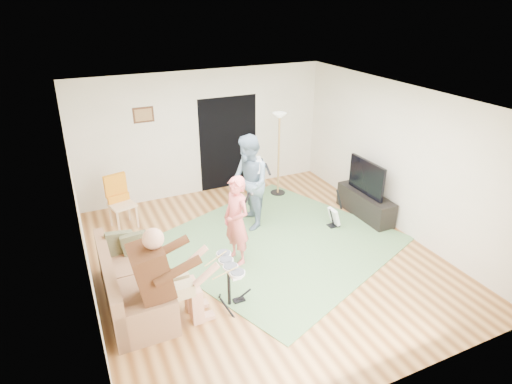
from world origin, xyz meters
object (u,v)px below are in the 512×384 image
sofa (129,288)px  dining_chair (122,209)px  tv_cabinet (365,204)px  television (367,177)px  drum_kit (229,286)px  torchiere_lamp (279,140)px  guitarist (249,183)px  singer (236,221)px  guitar_spare (334,216)px

sofa → dining_chair: dining_chair is taller
sofa → tv_cabinet: 4.85m
tv_cabinet → television: 0.60m
drum_kit → torchiere_lamp: bearing=52.2°
drum_kit → guitarist: size_ratio=0.41×
guitarist → tv_cabinet: guitarist is taller
singer → tv_cabinet: 3.04m
sofa → torchiere_lamp: (3.67, 2.43, 1.00)m
sofa → singer: size_ratio=1.28×
guitarist → tv_cabinet: bearing=81.5°
singer → guitar_spare: singer is taller
guitarist → torchiere_lamp: (1.18, 1.06, 0.36)m
tv_cabinet → television: bearing=180.0°
sofa → guitarist: 2.91m
singer → guitarist: (0.67, 1.02, 0.14)m
guitar_spare → dining_chair: bearing=154.7°
dining_chair → drum_kit: bearing=-86.5°
dining_chair → tv_cabinet: size_ratio=0.74×
guitarist → torchiere_lamp: bearing=138.2°
sofa → drum_kit: size_ratio=2.62×
singer → tv_cabinet: size_ratio=1.09×
drum_kit → torchiere_lamp: size_ratio=0.40×
guitar_spare → torchiere_lamp: bearing=99.2°
singer → torchiere_lamp: torchiere_lamp is taller
singer → guitar_spare: size_ratio=1.96×
drum_kit → television: 3.76m
guitar_spare → singer: bearing=-172.1°
sofa → guitarist: (2.49, 1.36, 0.64)m
dining_chair → tv_cabinet: dining_chair is taller
guitar_spare → sofa: bearing=-170.9°
drum_kit → guitar_spare: size_ratio=0.95×
torchiere_lamp → dining_chair: 3.50m
drum_kit → torchiere_lamp: torchiere_lamp is taller
singer → guitar_spare: bearing=83.7°
guitarist → television: size_ratio=1.82×
drum_kit → television: (3.45, 1.41, 0.52)m
drum_kit → guitarist: (1.20, 2.01, 0.58)m
dining_chair → torchiere_lamp: bearing=-13.8°
singer → guitarist: size_ratio=0.84×
dining_chair → tv_cabinet: bearing=-34.5°
sofa → guitar_spare: bearing=9.1°
singer → sofa: bearing=-93.7°
tv_cabinet → television: size_ratio=1.41×
sofa → singer: bearing=10.5°
guitar_spare → tv_cabinet: 0.83m
sofa → guitarist: size_ratio=1.08×
torchiere_lamp → sofa: bearing=-146.6°
guitar_spare → drum_kit: bearing=-154.3°
torchiere_lamp → television: (1.06, -1.67, -0.42)m
drum_kit → singer: 1.20m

